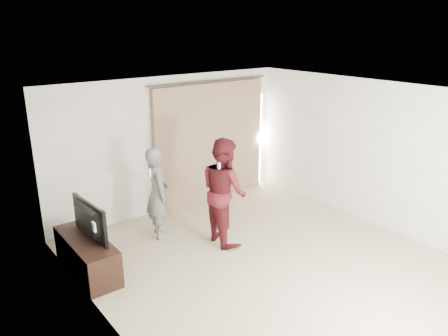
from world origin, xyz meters
The scene contains 10 objects.
floor centered at (0.00, 0.00, 0.00)m, with size 5.50×5.50×0.00m, color tan.
wall_back centered at (0.00, 2.75, 1.30)m, with size 5.00×0.04×2.60m, color white.
wall_left centered at (-2.50, 0.00, 1.30)m, with size 0.04×5.50×2.60m.
ceiling centered at (0.00, 0.00, 2.60)m, with size 5.00×5.50×0.01m, color silver.
curtain centered at (0.91, 2.68, 1.20)m, with size 2.80×0.11×2.46m.
tv_console centered at (-2.27, 1.43, 0.27)m, with size 0.49×1.41×0.54m, color black.
tv centered at (-2.27, 1.43, 0.82)m, with size 0.97×0.13×0.56m, color black.
scratching_post centered at (-1.99, 2.20, 0.19)m, with size 0.35×0.35×0.47m.
person_man centered at (-0.84, 1.82, 0.79)m, with size 0.53×0.66×1.58m.
person_woman centered at (-0.06, 1.00, 0.89)m, with size 0.80×0.96×1.79m.
Camera 1 is at (-4.14, -4.28, 3.50)m, focal length 35.00 mm.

